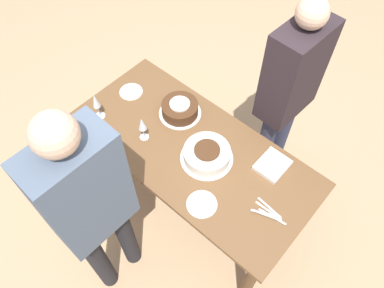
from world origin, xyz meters
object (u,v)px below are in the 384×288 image
at_px(cake_center_white, 207,154).
at_px(cake_front_chocolate, 180,109).
at_px(wine_glass_near, 142,125).
at_px(person_watching, 90,204).
at_px(wine_glass_far, 96,102).
at_px(person_cutting, 289,87).

height_order(cake_center_white, cake_front_chocolate, cake_front_chocolate).
xyz_separation_m(wine_glass_near, person_watching, (-0.26, 0.58, 0.15)).
bearing_deg(wine_glass_far, person_watching, 140.09).
bearing_deg(person_cutting, cake_front_chocolate, -42.17).
bearing_deg(cake_front_chocolate, cake_center_white, 157.15).
height_order(cake_center_white, wine_glass_near, wine_glass_near).
height_order(wine_glass_far, person_cutting, person_cutting).
bearing_deg(wine_glass_near, cake_center_white, -160.26).
height_order(wine_glass_far, person_watching, person_watching).
height_order(wine_glass_near, person_cutting, person_cutting).
relative_size(person_cutting, person_watching, 0.94).
xyz_separation_m(person_cutting, person_watching, (0.28, 1.37, 0.07)).
relative_size(cake_front_chocolate, person_cutting, 0.18).
relative_size(wine_glass_far, person_watching, 0.12).
xyz_separation_m(cake_front_chocolate, wine_glass_far, (0.38, 0.37, 0.09)).
distance_m(cake_center_white, person_watching, 0.78).
relative_size(wine_glass_near, person_watching, 0.11).
xyz_separation_m(cake_center_white, wine_glass_near, (0.40, 0.14, 0.09)).
distance_m(cake_front_chocolate, person_watching, 0.94).
height_order(cake_front_chocolate, wine_glass_far, wine_glass_far).
bearing_deg(wine_glass_far, wine_glass_near, -167.85).
height_order(cake_front_chocolate, person_watching, person_watching).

